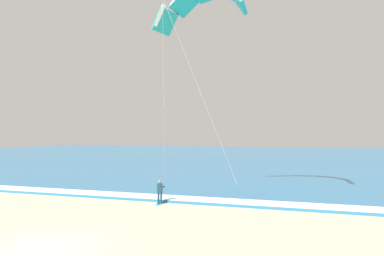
{
  "coord_description": "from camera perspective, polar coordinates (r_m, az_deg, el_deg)",
  "views": [
    {
      "loc": [
        10.79,
        -12.47,
        4.89
      ],
      "look_at": [
        2.2,
        14.58,
        5.53
      ],
      "focal_mm": 31.81,
      "sensor_mm": 36.0,
      "label": 1
    }
  ],
  "objects": [
    {
      "name": "kitesurfer",
      "position": [
        24.97,
        -5.41,
        -10.39
      ],
      "size": [
        0.55,
        0.54,
        1.69
      ],
      "color": "#143347",
      "rests_on": "ground"
    },
    {
      "name": "surf_foam",
      "position": [
        26.78,
        -6.56,
        -11.33
      ],
      "size": [
        200.0,
        1.87,
        0.04
      ],
      "primitive_type": "cube",
      "color": "white",
      "rests_on": "sea"
    },
    {
      "name": "ground_plane",
      "position": [
        17.2,
        -23.4,
        -17.71
      ],
      "size": [
        200.0,
        200.0,
        0.0
      ],
      "primitive_type": "plane",
      "color": "#C6B78E"
    },
    {
      "name": "surfboard",
      "position": [
        25.11,
        -5.42,
        -12.46
      ],
      "size": [
        0.55,
        1.43,
        0.09
      ],
      "color": "#239EC6",
      "rests_on": "ground"
    },
    {
      "name": "kite_primary",
      "position": [
        30.07,
        1.46,
        20.44
      ],
      "size": [
        9.0,
        6.03,
        16.28
      ],
      "color": "teal"
    },
    {
      "name": "sea",
      "position": [
        83.89,
        10.24,
        -4.54
      ],
      "size": [
        200.0,
        120.0,
        0.2
      ],
      "primitive_type": "cube",
      "color": "teal",
      "rests_on": "ground"
    }
  ]
}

